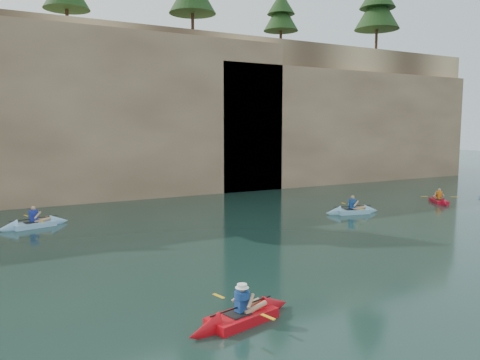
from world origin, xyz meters
TOP-DOWN VIEW (x-y plane):
  - ground at (0.00, 0.00)m, footprint 160.00×160.00m
  - cliff at (0.00, 30.00)m, footprint 70.00×16.00m
  - cliff_slab_center at (2.00, 22.60)m, footprint 24.00×2.40m
  - cliff_slab_east at (22.00, 22.60)m, footprint 26.00×2.40m
  - sea_cave_center at (-4.00, 21.95)m, footprint 3.50×1.00m
  - sea_cave_east at (10.00, 21.95)m, footprint 5.00×1.00m
  - main_kayaker at (-0.68, 1.10)m, footprint 3.36×2.20m
  - kayaker_ltblue_near at (11.73, 10.88)m, footprint 3.30×2.44m
  - kayaker_red_far at (19.17, 11.11)m, footprint 2.30×2.95m
  - kayaker_ltblue_mid at (-4.20, 15.56)m, footprint 3.45×2.45m

SIDE VIEW (x-z plane):
  - ground at x=0.00m, z-range 0.00..0.00m
  - kayaker_red_far at x=19.17m, z-range -0.43..0.71m
  - kayaker_ltblue_near at x=11.73m, z-range -0.48..0.79m
  - kayaker_ltblue_mid at x=-4.20m, z-range -0.48..0.80m
  - main_kayaker at x=-0.68m, z-range -0.45..0.77m
  - sea_cave_center at x=-4.00m, z-range 0.00..3.20m
  - sea_cave_east at x=10.00m, z-range 0.00..4.50m
  - cliff_slab_east at x=22.00m, z-range 0.00..9.84m
  - cliff_slab_center at x=2.00m, z-range 0.00..11.40m
  - cliff at x=0.00m, z-range 0.00..12.00m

